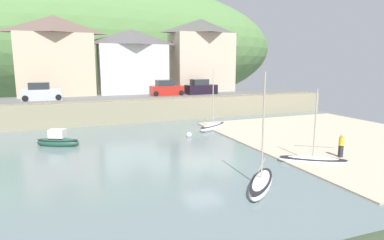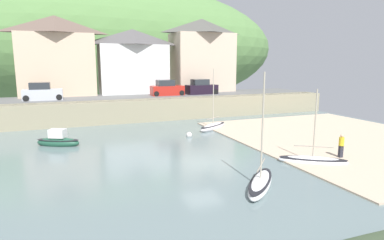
# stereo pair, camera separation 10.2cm
# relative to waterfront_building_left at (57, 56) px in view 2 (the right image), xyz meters

# --- Properties ---
(ground) EXTENTS (48.00, 41.00, 0.61)m
(ground) POSITION_rel_waterfront_building_left_xyz_m (10.12, -34.76, -7.17)
(ground) COLOR slate
(quay_seawall) EXTENTS (48.00, 9.40, 2.40)m
(quay_seawall) POSITION_rel_waterfront_building_left_xyz_m (8.72, -7.70, -5.98)
(quay_seawall) COLOR gray
(quay_seawall) RESTS_ON ground
(hillside_backdrop) EXTENTS (80.00, 44.00, 27.53)m
(hillside_backdrop) POSITION_rel_waterfront_building_left_xyz_m (8.56, 30.00, 2.30)
(hillside_backdrop) COLOR #578145
(hillside_backdrop) RESTS_ON ground
(waterfront_building_left) EXTENTS (9.16, 4.51, 9.70)m
(waterfront_building_left) POSITION_rel_waterfront_building_left_xyz_m (0.00, 0.00, 0.00)
(waterfront_building_left) COLOR beige
(waterfront_building_left) RESTS_ON ground
(waterfront_building_centre) EXTENTS (9.21, 4.37, 8.42)m
(waterfront_building_centre) POSITION_rel_waterfront_building_left_xyz_m (9.46, 0.00, -0.64)
(waterfront_building_centre) COLOR silver
(waterfront_building_centre) RESTS_ON ground
(waterfront_building_right) EXTENTS (8.70, 5.71, 10.18)m
(waterfront_building_right) POSITION_rel_waterfront_building_left_xyz_m (19.39, -0.00, 0.23)
(waterfront_building_right) COLOR beige
(waterfront_building_right) RESTS_ON ground
(sailboat_far_left) EXTENTS (4.00, 3.06, 6.09)m
(sailboat_far_left) POSITION_rel_waterfront_building_left_xyz_m (14.04, -15.45, -7.05)
(sailboat_far_left) COLOR silver
(sailboat_far_left) RESTS_ON ground
(dinghy_open_wooden) EXTENTS (3.60, 2.63, 1.50)m
(dinghy_open_wooden) POSITION_rel_waterfront_building_left_xyz_m (-0.14, -16.76, -6.97)
(dinghy_open_wooden) COLOR #204F3A
(dinghy_open_wooden) RESTS_ON ground
(sailboat_blue_trim) EXTENTS (4.21, 3.37, 5.01)m
(sailboat_blue_trim) POSITION_rel_waterfront_building_left_xyz_m (15.38, -27.95, -7.11)
(sailboat_blue_trim) COLOR white
(sailboat_blue_trim) RESTS_ON ground
(sailboat_white_hull) EXTENTS (3.75, 4.00, 6.21)m
(sailboat_white_hull) POSITION_rel_waterfront_building_left_xyz_m (9.86, -30.29, -7.07)
(sailboat_white_hull) COLOR white
(sailboat_white_hull) RESTS_ON ground
(parked_car_near_slipway) EXTENTS (4.13, 1.82, 1.95)m
(parked_car_near_slipway) POSITION_rel_waterfront_building_left_xyz_m (-1.68, -4.50, -4.13)
(parked_car_near_slipway) COLOR #B6BBC3
(parked_car_near_slipway) RESTS_ON ground
(parked_car_by_wall) EXTENTS (4.12, 1.82, 1.95)m
(parked_car_by_wall) POSITION_rel_waterfront_building_left_xyz_m (12.70, -4.50, -4.13)
(parked_car_by_wall) COLOR #B1221A
(parked_car_by_wall) RESTS_ON ground
(parked_car_end_of_row) EXTENTS (4.20, 1.95, 1.95)m
(parked_car_end_of_row) POSITION_rel_waterfront_building_left_xyz_m (17.43, -4.50, -4.13)
(parked_car_end_of_row) COLOR black
(parked_car_end_of_row) RESTS_ON ground
(person_on_slipway) EXTENTS (0.34, 0.34, 1.62)m
(person_on_slipway) POSITION_rel_waterfront_building_left_xyz_m (17.89, -27.79, -6.35)
(person_on_slipway) COLOR #282833
(person_on_slipway) RESTS_ON ground
(mooring_buoy) EXTENTS (0.52, 0.52, 0.52)m
(mooring_buoy) POSITION_rel_waterfront_building_left_xyz_m (10.66, -17.68, -7.18)
(mooring_buoy) COLOR silver
(mooring_buoy) RESTS_ON ground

